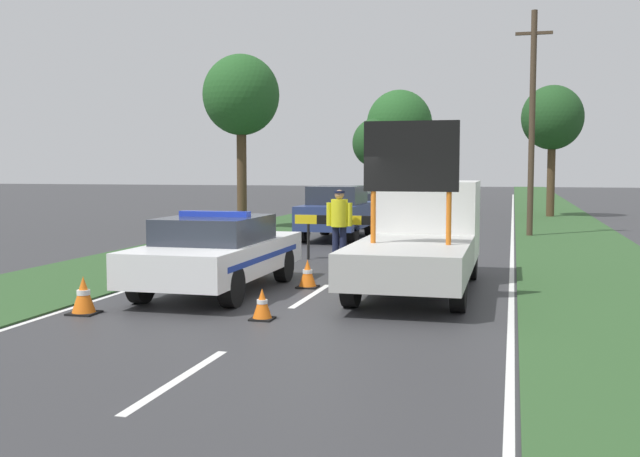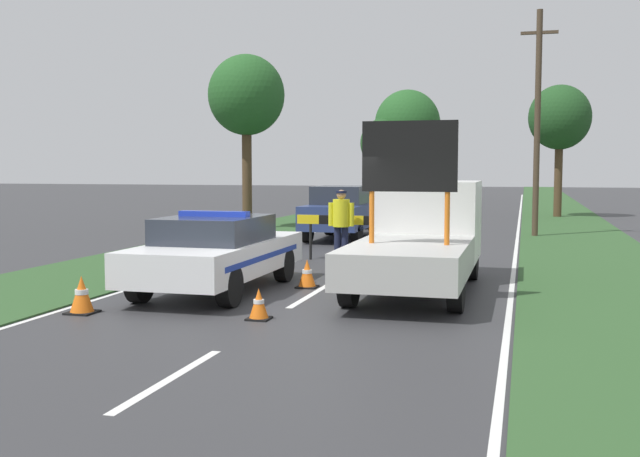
# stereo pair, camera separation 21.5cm
# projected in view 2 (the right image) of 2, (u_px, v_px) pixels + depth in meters

# --- Properties ---
(ground_plane) EXTENTS (160.00, 160.00, 0.00)m
(ground_plane) POSITION_uv_depth(u_px,v_px,m) (297.00, 304.00, 12.74)
(ground_plane) COLOR #333335
(lane_markings) EXTENTS (7.13, 71.25, 0.01)m
(lane_markings) POSITION_uv_depth(u_px,v_px,m) (429.00, 225.00, 30.35)
(lane_markings) COLOR silver
(lane_markings) RESTS_ON ground
(grass_verge_left) EXTENTS (3.51, 120.00, 0.03)m
(grass_verge_left) POSITION_uv_depth(u_px,v_px,m) (313.00, 219.00, 33.38)
(grass_verge_left) COLOR #2D5128
(grass_verge_left) RESTS_ON ground
(grass_verge_right) EXTENTS (3.51, 120.00, 0.03)m
(grass_verge_right) POSITION_uv_depth(u_px,v_px,m) (566.00, 224.00, 30.55)
(grass_verge_right) COLOR #2D5128
(grass_verge_right) RESTS_ON ground
(police_car) EXTENTS (1.90, 4.78, 1.52)m
(police_car) POSITION_uv_depth(u_px,v_px,m) (217.00, 252.00, 13.95)
(police_car) COLOR white
(police_car) RESTS_ON ground
(work_truck) EXTENTS (2.00, 5.82, 3.11)m
(work_truck) POSITION_uv_depth(u_px,v_px,m) (422.00, 234.00, 14.51)
(work_truck) COLOR white
(work_truck) RESTS_ON ground
(road_barrier) EXTENTS (3.42, 0.08, 1.13)m
(road_barrier) POSITION_uv_depth(u_px,v_px,m) (364.00, 223.00, 18.44)
(road_barrier) COLOR black
(road_barrier) RESTS_ON ground
(police_officer) EXTENTS (0.64, 0.41, 1.78)m
(police_officer) POSITION_uv_depth(u_px,v_px,m) (341.00, 220.00, 18.08)
(police_officer) COLOR #191E38
(police_officer) RESTS_ON ground
(pedestrian_civilian) EXTENTS (0.56, 0.36, 1.57)m
(pedestrian_civilian) POSITION_uv_depth(u_px,v_px,m) (396.00, 228.00, 17.37)
(pedestrian_civilian) COLOR brown
(pedestrian_civilian) RESTS_ON ground
(traffic_cone_near_police) EXTENTS (0.39, 0.39, 0.54)m
(traffic_cone_near_police) POSITION_uv_depth(u_px,v_px,m) (263.00, 257.00, 17.16)
(traffic_cone_near_police) COLOR black
(traffic_cone_near_police) RESTS_ON ground
(traffic_cone_centre_front) EXTENTS (0.39, 0.39, 0.55)m
(traffic_cone_centre_front) POSITION_uv_depth(u_px,v_px,m) (307.00, 274.00, 14.43)
(traffic_cone_centre_front) COLOR black
(traffic_cone_centre_front) RESTS_ON ground
(traffic_cone_near_truck) EXTENTS (0.35, 0.35, 0.48)m
(traffic_cone_near_truck) POSITION_uv_depth(u_px,v_px,m) (259.00, 304.00, 11.39)
(traffic_cone_near_truck) COLOR black
(traffic_cone_near_truck) RESTS_ON ground
(traffic_cone_behind_barrier) EXTENTS (0.44, 0.44, 0.60)m
(traffic_cone_behind_barrier) POSITION_uv_depth(u_px,v_px,m) (82.00, 295.00, 11.88)
(traffic_cone_behind_barrier) COLOR black
(traffic_cone_behind_barrier) RESTS_ON ground
(traffic_cone_lane_edge) EXTENTS (0.35, 0.35, 0.49)m
(traffic_cone_lane_edge) POSITION_uv_depth(u_px,v_px,m) (438.00, 254.00, 17.98)
(traffic_cone_lane_edge) COLOR black
(traffic_cone_lane_edge) RESTS_ON ground
(queued_car_hatch_blue) EXTENTS (1.81, 4.40, 1.72)m
(queued_car_hatch_blue) POSITION_uv_depth(u_px,v_px,m) (342.00, 212.00, 24.21)
(queued_car_hatch_blue) COLOR navy
(queued_car_hatch_blue) RESTS_ON ground
(queued_car_sedan_black) EXTENTS (1.71, 4.18, 1.31)m
(queued_car_sedan_black) POSITION_uv_depth(u_px,v_px,m) (378.00, 208.00, 29.79)
(queued_car_sedan_black) COLOR black
(queued_car_sedan_black) RESTS_ON ground
(queued_car_wagon_maroon) EXTENTS (1.89, 4.67, 1.49)m
(queued_car_wagon_maroon) POSITION_uv_depth(u_px,v_px,m) (405.00, 199.00, 35.67)
(queued_car_wagon_maroon) COLOR maroon
(queued_car_wagon_maroon) RESTS_ON ground
(queued_car_suv_grey) EXTENTS (1.91, 4.15, 1.73)m
(queued_car_suv_grey) POSITION_uv_depth(u_px,v_px,m) (428.00, 193.00, 42.52)
(queued_car_suv_grey) COLOR slate
(queued_car_suv_grey) RESTS_ON ground
(roadside_tree_near_left) EXTENTS (2.84, 2.84, 6.12)m
(roadside_tree_near_left) POSITION_uv_depth(u_px,v_px,m) (560.00, 118.00, 34.56)
(roadside_tree_near_left) COLOR #4C3823
(roadside_tree_near_left) RESTS_ON ground
(roadside_tree_near_right) EXTENTS (2.86, 2.86, 6.52)m
(roadside_tree_near_right) POSITION_uv_depth(u_px,v_px,m) (246.00, 97.00, 27.90)
(roadside_tree_near_right) COLOR #4C3823
(roadside_tree_near_right) RESTS_ON ground
(roadside_tree_mid_left) EXTENTS (4.73, 4.73, 7.91)m
(roadside_tree_mid_left) POSITION_uv_depth(u_px,v_px,m) (407.00, 125.00, 54.05)
(roadside_tree_mid_left) COLOR #4C3823
(roadside_tree_mid_left) RESTS_ON ground
(roadside_tree_mid_right) EXTENTS (3.32, 3.32, 5.81)m
(roadside_tree_mid_right) POSITION_uv_depth(u_px,v_px,m) (384.00, 143.00, 53.17)
(roadside_tree_mid_right) COLOR #4C3823
(roadside_tree_mid_right) RESTS_ON ground
(utility_pole) EXTENTS (1.20, 0.20, 7.49)m
(utility_pole) POSITION_uv_depth(u_px,v_px,m) (537.00, 121.00, 24.82)
(utility_pole) COLOR #473828
(utility_pole) RESTS_ON ground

